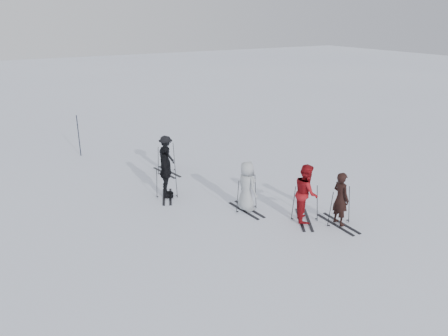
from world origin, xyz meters
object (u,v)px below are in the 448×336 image
(skier_uphill_left, at_px, (166,172))
(skier_uphill_far, at_px, (166,155))
(skier_near_dark, at_px, (341,199))
(skier_red, at_px, (306,193))
(skier_grey, at_px, (247,187))
(piste_marker, at_px, (79,136))

(skier_uphill_left, bearing_deg, skier_uphill_far, 0.33)
(skier_near_dark, height_order, skier_uphill_far, skier_near_dark)
(skier_red, height_order, skier_grey, skier_red)
(skier_grey, bearing_deg, skier_red, -146.66)
(skier_grey, relative_size, skier_uphill_left, 0.89)
(skier_red, distance_m, piste_marker, 11.93)
(skier_red, bearing_deg, skier_grey, 68.61)
(skier_red, xyz_separation_m, skier_grey, (-1.25, 1.63, -0.08))
(skier_grey, height_order, skier_uphill_far, skier_grey)
(skier_red, bearing_deg, skier_near_dark, -104.80)
(skier_near_dark, bearing_deg, skier_uphill_left, 41.21)
(skier_near_dark, relative_size, skier_uphill_left, 0.90)
(skier_grey, distance_m, skier_uphill_left, 3.15)
(skier_near_dark, distance_m, skier_red, 1.11)
(skier_red, height_order, skier_uphill_far, skier_red)
(skier_uphill_left, distance_m, piste_marker, 7.00)
(skier_uphill_left, xyz_separation_m, skier_uphill_far, (1.05, 2.51, -0.18))
(skier_uphill_far, bearing_deg, skier_uphill_left, 148.53)
(skier_red, bearing_deg, skier_uphill_far, 49.11)
(skier_red, bearing_deg, skier_uphill_left, 69.12)
(skier_uphill_left, distance_m, skier_uphill_far, 2.72)
(skier_uphill_left, relative_size, piste_marker, 0.99)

